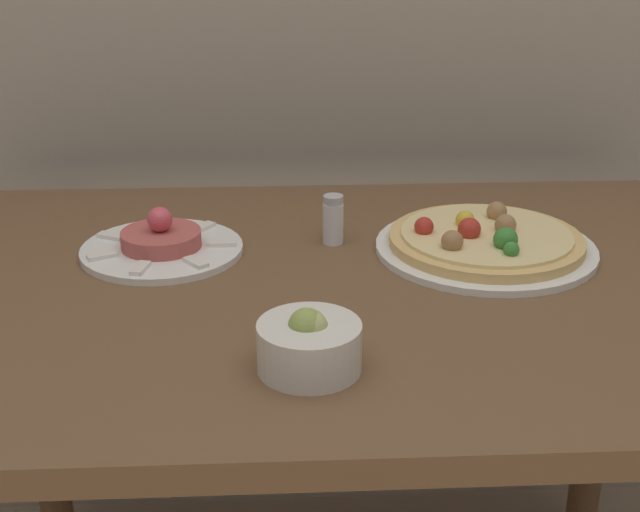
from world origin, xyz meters
The scene contains 5 objects.
dining_table centered at (0.00, 0.40, 0.63)m, with size 1.14×0.79×0.74m.
pizza_plate centered at (0.21, 0.48, 0.75)m, with size 0.31×0.31×0.06m.
tartare_plate centered at (-0.24, 0.50, 0.75)m, with size 0.23×0.23×0.07m.
small_bowl centered at (-0.05, 0.17, 0.77)m, with size 0.11×0.11×0.07m.
salt_shaker centered at (0.00, 0.53, 0.77)m, with size 0.03×0.03×0.07m.
Camera 1 is at (-0.08, -0.67, 1.22)m, focal length 50.00 mm.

